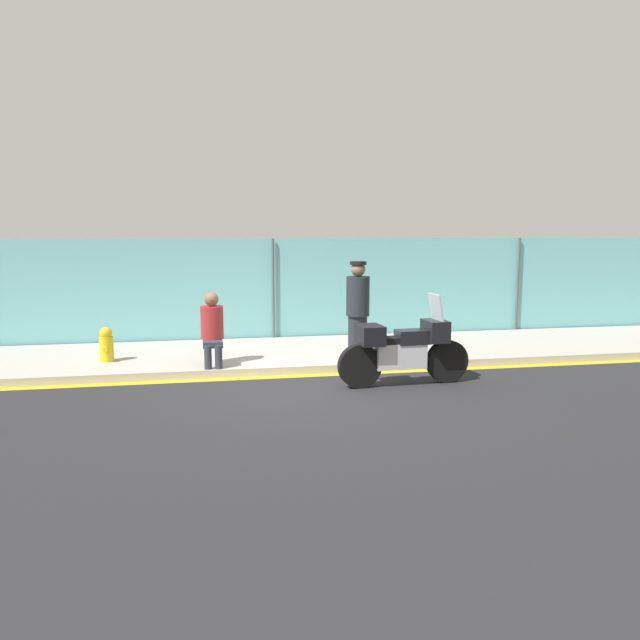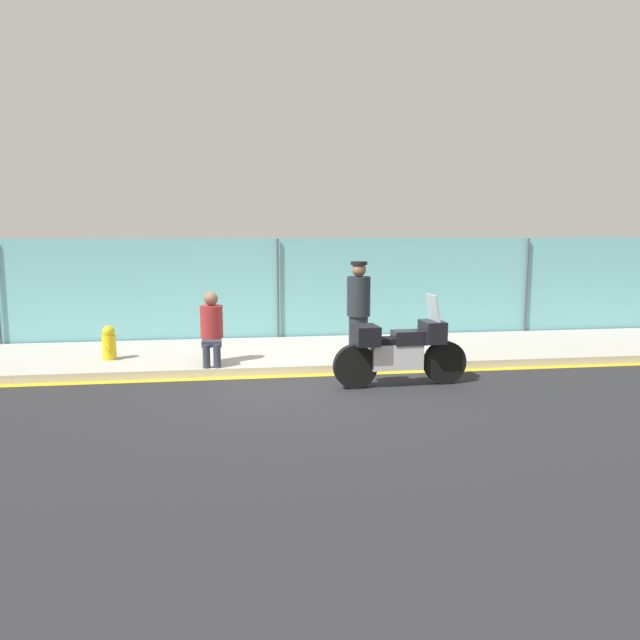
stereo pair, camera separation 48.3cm
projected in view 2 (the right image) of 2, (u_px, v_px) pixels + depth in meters
The scene contains 8 objects.
ground_plane at pixel (298, 387), 9.70m from camera, with size 120.00×120.00×0.00m, color #262628.
sidewalk at pixel (284, 354), 11.95m from camera, with size 41.68×2.95×0.14m.
curb_paint_stripe at pixel (293, 376), 10.43m from camera, with size 41.68×0.18×0.01m.
storefront_fence at pixel (277, 291), 13.33m from camera, with size 39.60×0.17×2.24m.
motorcycle at pixel (400, 350), 9.71m from camera, with size 2.16×0.57×1.44m.
officer_standing at pixel (359, 308), 11.40m from camera, with size 0.43×0.43×1.72m.
person_seated_on_curb at pixel (212, 325), 10.64m from camera, with size 0.39×0.65×1.24m.
fire_hydrant at pixel (109, 343), 11.05m from camera, with size 0.24×0.30×0.61m.
Camera 2 is at (-1.03, -9.40, 2.44)m, focal length 35.00 mm.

